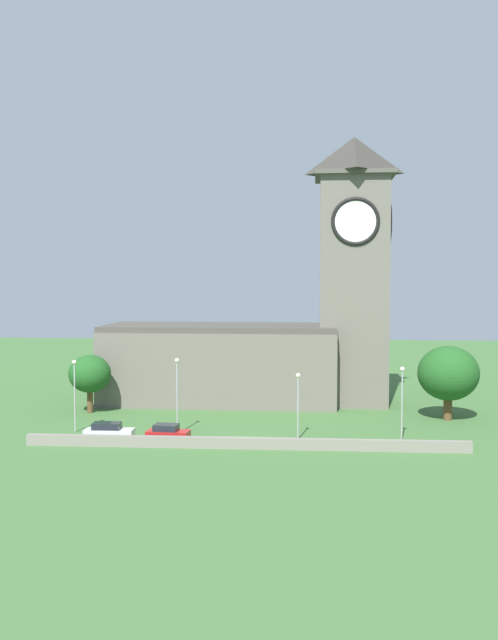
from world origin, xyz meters
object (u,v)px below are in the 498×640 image
(car_red, at_px, (168,433))
(streetlamp_west_mid, at_px, (177,384))
(car_white, at_px, (109,431))
(streetlamp_east_mid, at_px, (402,392))
(tree_riverside_east, at_px, (448,373))
(church, at_px, (271,327))
(streetlamp_west_end, at_px, (75,384))
(tree_by_tower, at_px, (90,374))
(streetlamp_central, at_px, (298,395))

(car_red, height_order, streetlamp_west_mid, streetlamp_west_mid)
(car_white, bearing_deg, streetlamp_east_mid, 4.02)
(tree_riverside_east, bearing_deg, church, 153.29)
(streetlamp_west_end, distance_m, tree_by_tower, 10.45)
(car_white, relative_size, car_red, 1.13)
(car_white, bearing_deg, tree_by_tower, 113.26)
(streetlamp_west_end, height_order, streetlamp_east_mid, streetlamp_west_end)
(church, distance_m, tree_by_tower, 22.97)
(tree_by_tower, bearing_deg, streetlamp_west_end, -81.52)
(car_white, height_order, tree_riverside_east, tree_riverside_east)
(streetlamp_west_end, height_order, tree_by_tower, streetlamp_west_end)
(church, bearing_deg, car_white, -122.78)
(car_white, height_order, tree_by_tower, tree_by_tower)
(streetlamp_west_mid, bearing_deg, streetlamp_central, -7.32)
(streetlamp_west_mid, xyz_separation_m, streetlamp_east_mid, (21.99, -1.44, -0.27))
(car_red, xyz_separation_m, tree_by_tower, (-11.71, 13.94, 3.67))
(car_red, height_order, tree_by_tower, tree_by_tower)
(streetlamp_central, height_order, tree_riverside_east, tree_riverside_east)
(car_red, relative_size, streetlamp_central, 0.65)
(tree_riverside_east, bearing_deg, car_white, -159.73)
(car_white, xyz_separation_m, car_red, (5.74, -0.04, -0.04))
(car_red, xyz_separation_m, tree_riverside_east, (28.77, 12.78, 4.29))
(streetlamp_west_end, bearing_deg, church, 45.14)
(tree_by_tower, bearing_deg, car_white, -66.74)
(car_white, relative_size, streetlamp_east_mid, 0.66)
(streetlamp_west_end, relative_size, streetlamp_west_mid, 0.96)
(streetlamp_west_end, bearing_deg, streetlamp_west_mid, -0.84)
(streetlamp_west_end, bearing_deg, tree_by_tower, 98.48)
(church, height_order, tree_riverside_east, church)
(car_red, distance_m, streetlamp_west_end, 11.52)
(car_red, relative_size, tree_by_tower, 0.62)
(car_white, distance_m, streetlamp_central, 18.55)
(streetlamp_west_mid, bearing_deg, car_red, -95.45)
(streetlamp_east_mid, bearing_deg, tree_riverside_east, 59.07)
(church, height_order, streetlamp_west_mid, church)
(car_white, height_order, streetlamp_west_mid, streetlamp_west_mid)
(car_white, relative_size, tree_by_tower, 0.70)
(streetlamp_central, relative_size, tree_riverside_east, 0.79)
(car_white, relative_size, streetlamp_west_end, 0.64)
(car_white, xyz_separation_m, streetlamp_central, (18.13, 1.86, 3.47))
(tree_by_tower, bearing_deg, church, 23.20)
(streetlamp_west_mid, bearing_deg, streetlamp_west_end, 179.16)
(car_white, xyz_separation_m, tree_riverside_east, (34.51, 12.74, 4.25))
(church, xyz_separation_m, streetlamp_central, (3.49, -20.88, -5.09))
(streetlamp_west_mid, relative_size, tree_riverside_east, 0.93)
(streetlamp_west_end, relative_size, tree_by_tower, 1.09)
(tree_by_tower, bearing_deg, streetlamp_west_mid, -41.05)
(car_white, xyz_separation_m, streetlamp_west_end, (-4.44, 3.57, 3.98))
(streetlamp_central, bearing_deg, church, 99.48)
(church, bearing_deg, streetlamp_west_end, -134.86)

